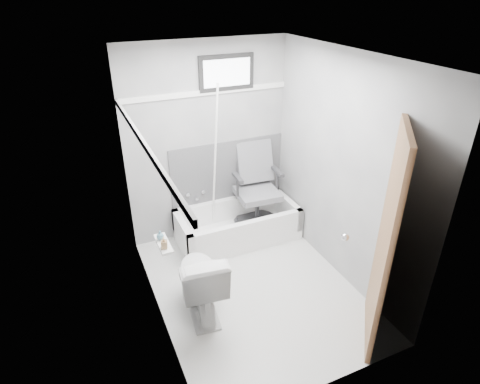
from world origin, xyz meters
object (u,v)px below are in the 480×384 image
soap_bottle_b (160,235)px  bathtub (238,224)px  toilet (200,280)px  soap_bottle_a (164,243)px  office_chair (258,188)px  door (436,256)px

soap_bottle_b → bathtub: bearing=39.5°
toilet → soap_bottle_b: soap_bottle_b is taller
bathtub → soap_bottle_a: bearing=-136.6°
toilet → soap_bottle_a: (-0.32, -0.08, 0.58)m
soap_bottle_a → toilet: bearing=13.8°
bathtub → soap_bottle_b: (-1.17, -0.96, 0.75)m
office_chair → soap_bottle_a: office_chair is taller
toilet → soap_bottle_b: size_ratio=9.34×
office_chair → soap_bottle_a: 1.89m
soap_bottle_a → soap_bottle_b: (0.00, 0.14, -0.01)m
soap_bottle_b → door: bearing=-33.0°
toilet → soap_bottle_a: 0.67m
bathtub → office_chair: 0.53m
office_chair → door: 2.33m
toilet → soap_bottle_b: 0.66m
bathtub → toilet: 1.34m
soap_bottle_a → soap_bottle_b: bearing=90.0°
bathtub → office_chair: office_chair is taller
office_chair → soap_bottle_a: (-1.46, -1.15, 0.32)m
bathtub → soap_bottle_b: soap_bottle_b is taller
soap_bottle_b → toilet: bearing=-10.8°
office_chair → toilet: size_ratio=1.34×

